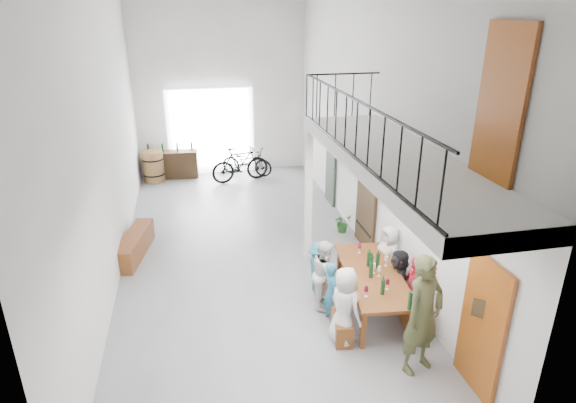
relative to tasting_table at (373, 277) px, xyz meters
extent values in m
plane|color=slate|center=(-1.93, 2.78, -0.71)|extent=(12.00, 12.00, 0.00)
plane|color=white|center=(-1.93, 8.78, 2.04)|extent=(5.50, 0.00, 5.50)
plane|color=white|center=(-1.93, -3.22, 2.04)|extent=(5.50, 0.00, 5.50)
plane|color=white|center=(-4.68, 2.78, 2.04)|extent=(0.00, 12.00, 12.00)
plane|color=white|center=(0.82, 2.78, 2.04)|extent=(0.00, 12.00, 12.00)
cube|color=white|center=(-2.33, 8.72, 0.69)|extent=(2.80, 0.08, 2.80)
cube|color=#984914|center=(0.77, -2.12, 0.34)|extent=(0.06, 0.95, 2.10)
cube|color=#392612|center=(0.77, 2.48, 0.29)|extent=(0.06, 1.10, 2.00)
cube|color=#313B31|center=(0.77, 5.28, 0.29)|extent=(0.06, 0.80, 2.00)
cube|color=#984914|center=(0.77, -1.72, 3.39)|extent=(0.06, 0.90, 1.95)
cube|color=#42311A|center=(0.79, 1.38, 1.19)|extent=(0.04, 0.45, 0.55)
cylinder|color=white|center=(0.78, 3.98, 1.69)|extent=(0.04, 0.28, 0.28)
cube|color=silver|center=(0.07, -0.42, 2.29)|extent=(1.50, 5.60, 0.25)
cube|color=black|center=(-0.66, -0.42, 3.27)|extent=(0.03, 5.60, 0.03)
cube|color=black|center=(-0.66, -0.42, 2.44)|extent=(0.03, 5.60, 0.03)
cube|color=black|center=(0.07, 2.36, 3.27)|extent=(1.50, 0.03, 0.03)
cube|color=silver|center=(-0.63, 2.33, 0.73)|extent=(0.14, 0.14, 2.88)
cube|color=brown|center=(0.00, 0.00, 0.05)|extent=(1.23, 2.46, 0.06)
cube|color=brown|center=(-0.52, -0.96, -0.34)|extent=(0.09, 0.09, 0.73)
cube|color=brown|center=(0.29, -1.05, -0.34)|extent=(0.09, 0.09, 0.73)
cube|color=brown|center=(-0.29, 1.05, -0.34)|extent=(0.09, 0.09, 0.73)
cube|color=brown|center=(0.52, 0.96, -0.34)|extent=(0.09, 0.09, 0.73)
cube|color=brown|center=(-0.68, -0.09, -0.50)|extent=(0.56, 1.80, 0.41)
cube|color=brown|center=(0.57, -0.10, -0.48)|extent=(0.46, 1.96, 0.45)
cylinder|color=#113317|center=(-0.10, -0.12, 0.26)|extent=(0.07, 0.07, 0.35)
cylinder|color=#113317|center=(0.15, 0.19, 0.26)|extent=(0.07, 0.07, 0.35)
cylinder|color=#113317|center=(0.01, 0.27, 0.26)|extent=(0.07, 0.07, 0.35)
cylinder|color=#113317|center=(-0.10, -0.67, 0.26)|extent=(0.07, 0.07, 0.35)
cylinder|color=#113317|center=(0.00, 0.13, 0.26)|extent=(0.07, 0.07, 0.35)
cube|color=brown|center=(-4.43, 3.11, -0.45)|extent=(0.76, 1.87, 0.51)
cylinder|color=brown|center=(-4.24, 8.18, -0.21)|extent=(0.66, 0.66, 0.99)
cylinder|color=black|center=(-4.24, 8.18, -0.46)|extent=(0.68, 0.68, 0.05)
cylinder|color=black|center=(-4.24, 8.18, 0.04)|extent=(0.68, 0.68, 0.05)
cube|color=#392612|center=(-3.68, 8.43, -0.27)|extent=(1.70, 0.59, 0.88)
cylinder|color=#113317|center=(-4.36, 8.45, 0.31)|extent=(0.06, 0.06, 0.28)
cylinder|color=#113317|center=(-3.91, 8.41, 0.31)|extent=(0.06, 0.06, 0.28)
cylinder|color=#113317|center=(-3.45, 8.41, 0.31)|extent=(0.06, 0.06, 0.28)
cylinder|color=#113317|center=(-2.99, 8.41, 0.31)|extent=(0.06, 0.06, 0.28)
imported|color=silver|center=(-0.77, -0.73, -0.02)|extent=(0.67, 0.79, 1.38)
imported|color=#24627A|center=(-0.81, -0.12, -0.13)|extent=(0.32, 0.45, 1.16)
imported|color=silver|center=(-0.78, 0.37, -0.04)|extent=(0.66, 0.76, 1.33)
imported|color=#24627A|center=(-0.80, 0.83, -0.18)|extent=(0.43, 0.70, 1.05)
imported|color=red|center=(0.58, -0.48, -0.05)|extent=(0.37, 0.79, 1.32)
imported|color=black|center=(0.51, 0.04, -0.12)|extent=(0.65, 1.14, 1.17)
imported|color=silver|center=(0.63, 0.79, -0.06)|extent=(0.54, 0.71, 1.30)
imported|color=#444828|center=(0.15, -1.58, 0.27)|extent=(0.83, 0.70, 1.95)
imported|color=#1D5119|center=(0.52, 3.33, -0.47)|extent=(0.53, 0.50, 0.47)
imported|color=black|center=(-1.23, 8.18, -0.25)|extent=(1.81, 1.34, 0.91)
imported|color=black|center=(-1.52, 7.60, -0.14)|extent=(1.95, 0.91, 1.13)
camera|label=1|loc=(-3.04, -7.02, 4.51)|focal=30.00mm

